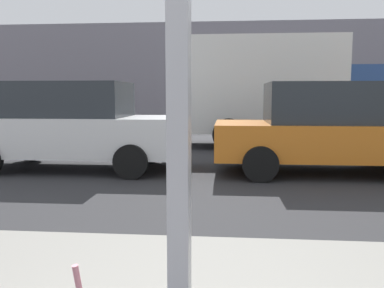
{
  "coord_description": "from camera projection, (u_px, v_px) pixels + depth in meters",
  "views": [
    {
      "loc": [
        0.11,
        -0.85,
        1.51
      ],
      "look_at": [
        -0.21,
        2.77,
        1.08
      ],
      "focal_mm": 37.8,
      "sensor_mm": 36.0,
      "label": 1
    }
  ],
  "objects": [
    {
      "name": "ground_plane",
      "position": [
        222.0,
        165.0,
        8.95
      ],
      "size": [
        60.0,
        60.0,
        0.0
      ],
      "primitive_type": "plane",
      "color": "#2D2D30"
    },
    {
      "name": "parked_car_orange",
      "position": [
        326.0,
        128.0,
        7.84
      ],
      "size": [
        4.3,
        2.08,
        1.77
      ],
      "color": "orange",
      "rests_on": "ground"
    },
    {
      "name": "box_truck",
      "position": [
        280.0,
        90.0,
        11.97
      ],
      "size": [
        6.52,
        2.44,
        3.17
      ],
      "color": "silver",
      "rests_on": "ground"
    },
    {
      "name": "parked_car_white",
      "position": [
        73.0,
        126.0,
        8.29
      ],
      "size": [
        4.5,
        1.97,
        1.79
      ],
      "color": "silver",
      "rests_on": "ground"
    },
    {
      "name": "building_facade_far",
      "position": [
        226.0,
        74.0,
        21.74
      ],
      "size": [
        28.0,
        1.2,
        5.36
      ],
      "primitive_type": "cube",
      "color": "gray",
      "rests_on": "ground"
    }
  ]
}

